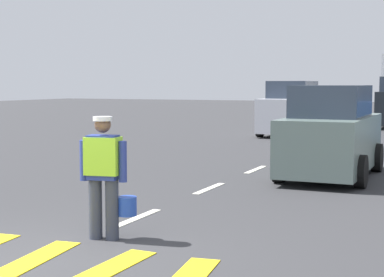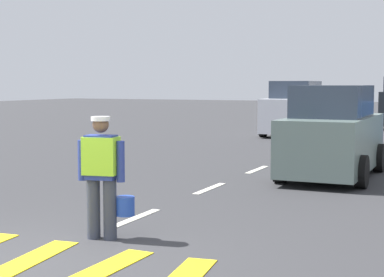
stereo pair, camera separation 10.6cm
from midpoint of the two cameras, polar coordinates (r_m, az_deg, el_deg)
The scene contains 6 objects.
ground_plane at distance 27.13m, azimuth 13.84°, elevation 0.48°, with size 96.00×96.00×0.00m, color #333335.
crosswalk_stripes at distance 7.70m, azimuth -15.17°, elevation -10.93°, with size 4.57×1.93×0.01m.
lane_center_line at distance 31.27m, azimuth 15.18°, elevation 1.04°, with size 0.14×46.40×0.01m.
road_worker at distance 8.40m, azimuth -8.39°, elevation -3.01°, with size 0.74×0.46×1.67m.
car_outgoing_ahead at distance 14.23m, azimuth 12.57°, elevation 0.34°, with size 1.91×4.11×2.07m.
car_oncoming_second at distance 25.57m, azimuth 9.08°, elevation 2.61°, with size 2.08×4.15×2.22m.
Camera 1 is at (4.65, -5.66, 2.10)m, focal length 57.74 mm.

